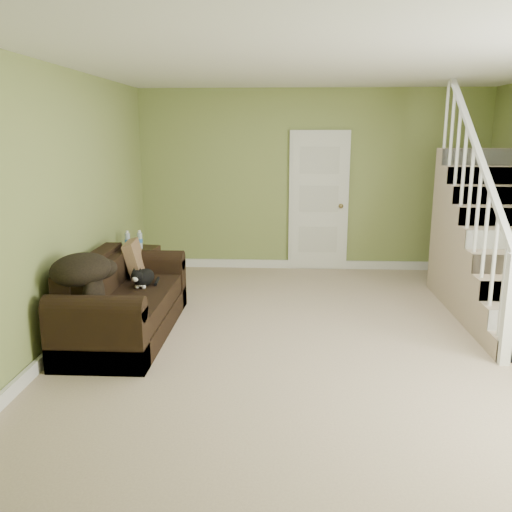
# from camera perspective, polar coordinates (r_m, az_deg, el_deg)

# --- Properties ---
(floor) EXTENTS (5.00, 5.50, 0.01)m
(floor) POSITION_cam_1_polar(r_m,az_deg,el_deg) (5.56, 6.95, -8.22)
(floor) COLOR tan
(floor) RESTS_ON ground
(ceiling) EXTENTS (5.00, 5.50, 0.01)m
(ceiling) POSITION_cam_1_polar(r_m,az_deg,el_deg) (5.22, 7.78, 19.45)
(ceiling) COLOR white
(ceiling) RESTS_ON wall_back
(wall_back) EXTENTS (5.00, 0.04, 2.60)m
(wall_back) POSITION_cam_1_polar(r_m,az_deg,el_deg) (7.96, 5.92, 7.87)
(wall_back) COLOR #82924F
(wall_back) RESTS_ON floor
(wall_front) EXTENTS (5.00, 0.04, 2.60)m
(wall_front) POSITION_cam_1_polar(r_m,az_deg,el_deg) (2.55, 11.75, -3.31)
(wall_front) COLOR #82924F
(wall_front) RESTS_ON floor
(wall_left) EXTENTS (0.04, 5.50, 2.60)m
(wall_left) POSITION_cam_1_polar(r_m,az_deg,el_deg) (5.63, -19.05, 5.11)
(wall_left) COLOR #82924F
(wall_left) RESTS_ON floor
(baseboard_back) EXTENTS (5.00, 0.04, 0.12)m
(baseboard_back) POSITION_cam_1_polar(r_m,az_deg,el_deg) (8.14, 5.72, -0.88)
(baseboard_back) COLOR white
(baseboard_back) RESTS_ON floor
(baseboard_left) EXTENTS (0.04, 5.50, 0.12)m
(baseboard_left) POSITION_cam_1_polar(r_m,az_deg,el_deg) (5.90, -17.89, -6.88)
(baseboard_left) COLOR white
(baseboard_left) RESTS_ON floor
(door) EXTENTS (0.86, 0.12, 2.02)m
(door) POSITION_cam_1_polar(r_m,az_deg,el_deg) (7.96, 6.61, 5.72)
(door) COLOR white
(door) RESTS_ON floor
(staircase) EXTENTS (1.00, 2.51, 2.82)m
(staircase) POSITION_cam_1_polar(r_m,az_deg,el_deg) (6.73, 23.76, 0.20)
(staircase) COLOR tan
(staircase) RESTS_ON floor
(sofa) EXTENTS (0.86, 1.98, 0.78)m
(sofa) POSITION_cam_1_polar(r_m,az_deg,el_deg) (5.62, -13.92, -5.05)
(sofa) COLOR black
(sofa) RESTS_ON floor
(side_table) EXTENTS (0.55, 0.55, 0.80)m
(side_table) POSITION_cam_1_polar(r_m,az_deg,el_deg) (7.01, -12.48, -1.43)
(side_table) COLOR black
(side_table) RESTS_ON floor
(cat) EXTENTS (0.24, 0.50, 0.24)m
(cat) POSITION_cam_1_polar(r_m,az_deg,el_deg) (5.75, -11.76, -2.26)
(cat) COLOR black
(cat) RESTS_ON sofa
(banana) EXTENTS (0.07, 0.22, 0.06)m
(banana) POSITION_cam_1_polar(r_m,az_deg,el_deg) (5.16, -14.43, -4.89)
(banana) COLOR yellow
(banana) RESTS_ON sofa
(throw_pillow) EXTENTS (0.26, 0.47, 0.46)m
(throw_pillow) POSITION_cam_1_polar(r_m,az_deg,el_deg) (6.17, -12.56, -0.51)
(throw_pillow) COLOR #4F301F
(throw_pillow) RESTS_ON sofa
(throw_blanket) EXTENTS (0.63, 0.75, 0.27)m
(throw_blanket) POSITION_cam_1_polar(r_m,az_deg,el_deg) (5.04, -17.95, -1.33)
(throw_blanket) COLOR black
(throw_blanket) RESTS_ON sofa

